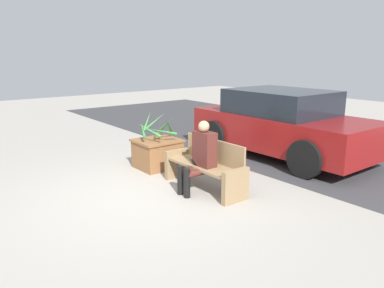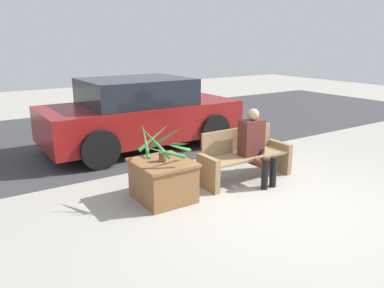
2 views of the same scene
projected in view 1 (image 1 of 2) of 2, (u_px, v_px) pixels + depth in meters
ground_plane at (151, 196)px, 5.98m from camera, size 30.00×30.00×0.00m
road_surface at (334, 147)px, 9.10m from camera, size 20.00×6.00×0.01m
bench at (206, 166)px, 6.26m from camera, size 1.60×0.50×0.82m
person_seated at (200, 155)px, 6.04m from camera, size 0.39×0.59×1.17m
planter_box at (157, 153)px, 7.42m from camera, size 0.76×0.84×0.57m
potted_plant at (156, 127)px, 7.28m from camera, size 0.76×0.77×0.55m
parked_car at (282, 124)px, 8.19m from camera, size 4.01×1.98×1.45m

